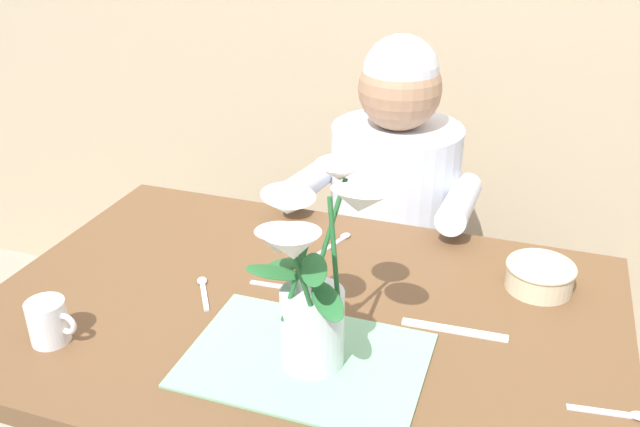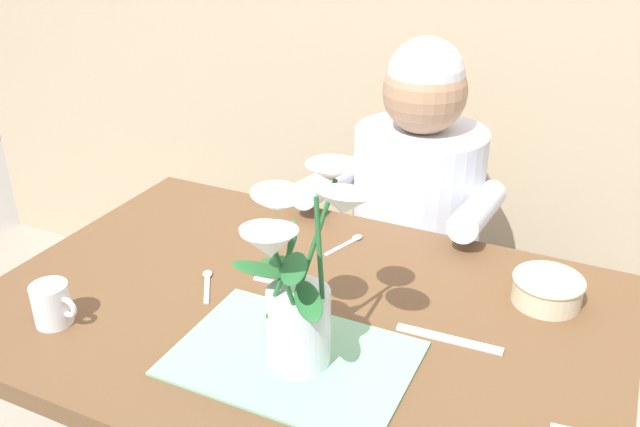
{
  "view_description": "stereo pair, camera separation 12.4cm",
  "coord_description": "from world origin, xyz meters",
  "views": [
    {
      "loc": [
        0.38,
        -1.0,
        1.48
      ],
      "look_at": [
        0.02,
        0.05,
        0.92
      ],
      "focal_mm": 37.94,
      "sensor_mm": 36.0,
      "label": 1
    },
    {
      "loc": [
        0.5,
        -0.95,
        1.48
      ],
      "look_at": [
        0.02,
        0.05,
        0.92
      ],
      "focal_mm": 37.94,
      "sensor_mm": 36.0,
      "label": 2
    }
  ],
  "objects": [
    {
      "name": "spoon_2",
      "position": [
        -0.01,
        0.27,
        0.74
      ],
      "size": [
        0.05,
        0.12,
        0.01
      ],
      "color": "silver",
      "rests_on": "dining_table"
    },
    {
      "name": "spoon_0",
      "position": [
        -0.05,
        0.05,
        0.74
      ],
      "size": [
        0.12,
        0.02,
        0.01
      ],
      "color": "silver",
      "rests_on": "dining_table"
    },
    {
      "name": "dining_table",
      "position": [
        0.0,
        0.0,
        0.64
      ],
      "size": [
        1.2,
        0.8,
        0.74
      ],
      "color": "brown",
      "rests_on": "ground_plane"
    },
    {
      "name": "striped_placemat",
      "position": [
        0.06,
        -0.15,
        0.74
      ],
      "size": [
        0.4,
        0.28,
        0.0
      ],
      "primitive_type": "cube",
      "color": "#7AB289",
      "rests_on": "dining_table"
    },
    {
      "name": "spoon_1",
      "position": [
        -0.2,
        -0.0,
        0.74
      ],
      "size": [
        0.08,
        0.11,
        0.01
      ],
      "color": "silver",
      "rests_on": "dining_table"
    },
    {
      "name": "flower_vase",
      "position": [
        0.08,
        -0.15,
        0.9
      ],
      "size": [
        0.23,
        0.28,
        0.34
      ],
      "color": "silver",
      "rests_on": "dining_table"
    },
    {
      "name": "seated_person",
      "position": [
        0.04,
        0.62,
        0.56
      ],
      "size": [
        0.45,
        0.47,
        1.14
      ],
      "rotation": [
        0.0,
        0.0,
        -0.07
      ],
      "color": "#4C4C56",
      "rests_on": "ground_plane"
    },
    {
      "name": "dinner_knife",
      "position": [
        0.29,
        0.02,
        0.74
      ],
      "size": [
        0.19,
        0.03,
        0.0
      ],
      "primitive_type": "cube",
      "rotation": [
        0.0,
        0.0,
        0.04
      ],
      "color": "silver",
      "rests_on": "dining_table"
    },
    {
      "name": "ceramic_bowl",
      "position": [
        0.42,
        0.22,
        0.77
      ],
      "size": [
        0.14,
        0.14,
        0.06
      ],
      "color": "beige",
      "rests_on": "dining_table"
    },
    {
      "name": "coffee_cup",
      "position": [
        -0.38,
        -0.24,
        0.78
      ],
      "size": [
        0.09,
        0.07,
        0.08
      ],
      "color": "silver",
      "rests_on": "dining_table"
    }
  ]
}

